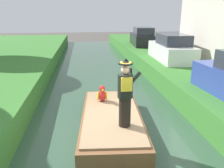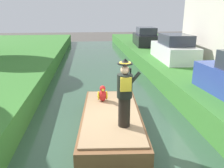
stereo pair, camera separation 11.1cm
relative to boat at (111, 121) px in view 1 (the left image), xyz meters
name	(u,v)px [view 1 (the left image)]	position (x,y,z in m)	size (l,w,h in m)	color
ground_plane	(113,141)	(0.00, -0.49, -0.40)	(80.00, 80.00, 0.00)	#4C4742
canal_water	(113,140)	(0.00, -0.49, -0.35)	(5.38, 48.00, 0.10)	#33513D
boat	(111,121)	(0.00, 0.00, 0.00)	(2.14, 4.33, 0.61)	brown
person_pirate	(125,93)	(0.25, -0.89, 1.23)	(0.61, 0.42, 1.85)	black
parrot_plush	(102,94)	(-0.20, 0.98, 0.55)	(0.36, 0.34, 0.57)	red
parked_car_white	(171,49)	(4.35, 6.31, 1.22)	(1.84, 4.06, 1.50)	white
parked_car_dark	(143,38)	(4.35, 12.87, 1.22)	(2.01, 4.12, 1.50)	black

